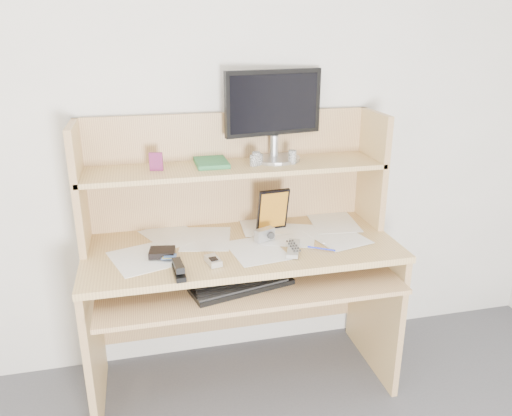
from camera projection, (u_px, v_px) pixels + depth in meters
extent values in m
cube|color=beige|center=(227.00, 122.00, 2.38)|extent=(3.60, 0.04, 2.50)
cube|color=tan|center=(242.00, 248.00, 2.26)|extent=(1.40, 0.60, 0.03)
cube|color=tan|center=(94.00, 338.00, 2.24)|extent=(0.03, 0.56, 0.72)
cube|color=tan|center=(374.00, 302.00, 2.53)|extent=(0.03, 0.56, 0.72)
cube|color=tan|center=(232.00, 294.00, 2.66)|extent=(1.34, 0.02, 0.41)
cube|color=tan|center=(248.00, 278.00, 2.18)|extent=(1.28, 0.55, 0.02)
cube|color=tan|center=(229.00, 169.00, 2.43)|extent=(1.40, 0.02, 0.55)
cube|color=tan|center=(79.00, 187.00, 2.15)|extent=(0.03, 0.30, 0.55)
cube|color=tan|center=(372.00, 168.00, 2.45)|extent=(0.03, 0.30, 0.55)
cube|color=tan|center=(235.00, 168.00, 2.28)|extent=(1.38, 0.30, 0.02)
cube|color=white|center=(242.00, 244.00, 2.25)|extent=(1.32, 0.54, 0.01)
cube|color=black|center=(242.00, 285.00, 2.08)|extent=(0.45, 0.25, 0.02)
cube|color=black|center=(242.00, 282.00, 2.08)|extent=(0.42, 0.23, 0.01)
cube|color=gray|center=(293.00, 248.00, 2.18)|extent=(0.11, 0.18, 0.02)
cube|color=silver|center=(213.00, 260.00, 2.06)|extent=(0.07, 0.10, 0.02)
cube|color=black|center=(179.00, 269.00, 1.97)|extent=(0.05, 0.15, 0.04)
cube|color=black|center=(162.00, 252.00, 2.13)|extent=(0.12, 0.10, 0.03)
cube|color=#FAEC42|center=(163.00, 252.00, 2.17)|extent=(0.08, 0.08, 0.01)
cube|color=#A4A5A7|center=(264.00, 235.00, 2.28)|extent=(0.10, 0.07, 0.06)
cube|color=black|center=(273.00, 210.00, 2.36)|extent=(0.15, 0.03, 0.21)
cylinder|color=#1A28C6|center=(321.00, 249.00, 2.19)|extent=(0.11, 0.07, 0.01)
cube|color=maroon|center=(156.00, 162.00, 2.18)|extent=(0.06, 0.03, 0.08)
cube|color=#30794B|center=(211.00, 162.00, 2.29)|extent=(0.15, 0.20, 0.02)
cylinder|color=black|center=(254.00, 160.00, 2.26)|extent=(0.04, 0.04, 0.05)
cylinder|color=silver|center=(256.00, 159.00, 2.27)|extent=(0.04, 0.04, 0.06)
cylinder|color=black|center=(258.00, 159.00, 2.28)|extent=(0.04, 0.04, 0.05)
cylinder|color=silver|center=(292.00, 157.00, 2.29)|extent=(0.04, 0.04, 0.06)
cylinder|color=#A8A8AD|center=(275.00, 158.00, 2.37)|extent=(0.24, 0.24, 0.02)
cylinder|color=#A8A8AD|center=(274.00, 146.00, 2.36)|extent=(0.04, 0.04, 0.10)
cube|color=black|center=(274.00, 103.00, 2.31)|extent=(0.48, 0.12, 0.30)
cube|color=black|center=(275.00, 103.00, 2.30)|extent=(0.43, 0.08, 0.26)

